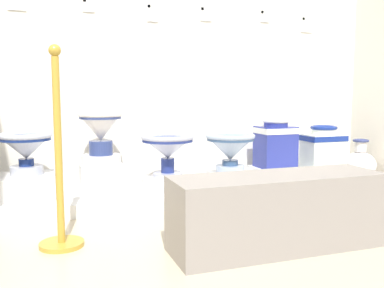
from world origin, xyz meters
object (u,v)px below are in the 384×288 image
plinth_block_tall_cobalt (102,176)px  info_placard_third (153,12)px  info_placard_fourth (206,13)px  info_placard_second (88,5)px  antique_toilet_squat_floral (323,147)px  info_placard_first (16,1)px  plinth_block_rightmost (230,178)px  info_placard_sixth (307,24)px  plinth_block_squat_floral (322,171)px  antique_toilet_pale_glazed (168,147)px  info_placard_fifth (265,16)px  plinth_block_broad_patterned (27,185)px  plinth_block_leftmost (275,172)px  antique_toilet_leftmost (275,142)px  antique_toilet_tall_cobalt (101,132)px  decorative_vase_companion (360,164)px  antique_toilet_rightmost (230,147)px  stanchion_post_near_left (60,184)px  antique_toilet_broad_patterned (26,147)px  plinth_block_pale_glazed (168,183)px  museum_bench (278,212)px

plinth_block_tall_cobalt → info_placard_third: bearing=32.9°
info_placard_fourth → info_placard_second: bearing=-180.0°
antique_toilet_squat_floral → info_placard_first: (-2.62, 0.30, 1.19)m
plinth_block_rightmost → info_placard_sixth: bearing=24.9°
plinth_block_squat_floral → info_placard_sixth: size_ratio=2.12×
antique_toilet_pale_glazed → info_placard_second: (-0.52, 0.46, 1.12)m
info_placard_fourth → info_placard_fifth: bearing=-0.0°
plinth_block_rightmost → info_placard_fifth: info_placard_fifth is taller
info_placard_first → info_placard_sixth: bearing=0.0°
plinth_block_broad_patterned → plinth_block_leftmost: bearing=2.2°
antique_toilet_pale_glazed → antique_toilet_leftmost: (1.05, 0.16, -0.02)m
antique_toilet_tall_cobalt → info_placard_third: size_ratio=2.57×
info_placard_second → decorative_vase_companion: (2.44, -0.38, -1.38)m
plinth_block_broad_patterned → plinth_block_tall_cobalt: (0.54, 0.05, 0.02)m
antique_toilet_rightmost → info_placard_sixth: (1.01, 0.47, 1.10)m
plinth_block_tall_cobalt → antique_toilet_squat_floral: (2.05, 0.02, 0.15)m
info_placard_fourth → info_placard_fifth: (0.59, -0.00, 0.01)m
plinth_block_squat_floral → antique_toilet_rightmost: bearing=-170.6°
decorative_vase_companion → stanchion_post_near_left: 2.89m
antique_toilet_pale_glazed → antique_toilet_broad_patterned: bearing=175.6°
antique_toilet_pale_glazed → antique_toilet_leftmost: bearing=8.6°
plinth_block_rightmost → info_placard_second: (-1.05, 0.47, 1.41)m
plinth_block_pale_glazed → info_placard_sixth: bearing=16.5°
plinth_block_leftmost → stanchion_post_near_left: size_ratio=0.35×
info_placard_sixth → antique_toilet_rightmost: bearing=-155.1°
antique_toilet_leftmost → plinth_block_squat_floral: (0.51, -0.00, -0.29)m
plinth_block_squat_floral → info_placard_third: bearing=169.1°
plinth_block_squat_floral → museum_bench: size_ratio=0.29×
info_placard_second → info_placard_sixth: info_placard_second is taller
plinth_block_tall_cobalt → info_placard_sixth: info_placard_sixth is taller
antique_toilet_leftmost → info_placard_third: size_ratio=2.79×
antique_toilet_pale_glazed → info_placard_third: (0.01, 0.46, 1.10)m
antique_toilet_broad_patterned → antique_toilet_tall_cobalt: antique_toilet_tall_cobalt is taller
plinth_block_tall_cobalt → plinth_block_pale_glazed: (0.49, -0.13, -0.06)m
plinth_block_tall_cobalt → antique_toilet_squat_floral: bearing=0.7°
antique_toilet_broad_patterned → info_placard_first: bearing=95.5°
plinth_block_broad_patterned → antique_toilet_leftmost: bearing=2.2°
antique_toilet_tall_cobalt → info_placard_third: 1.15m
antique_toilet_broad_patterned → plinth_block_pale_glazed: 1.08m
plinth_block_rightmost → museum_bench: size_ratio=0.27×
info_placard_second → museum_bench: 2.28m
plinth_block_leftmost → antique_toilet_squat_floral: bearing=-0.2°
plinth_block_pale_glazed → info_placard_fifth: (1.08, 0.46, 1.41)m
antique_toilet_leftmost → info_placard_fourth: (-0.56, 0.30, 1.14)m
antique_toilet_broad_patterned → antique_toilet_leftmost: (2.07, 0.08, -0.05)m
antique_toilet_tall_cobalt → plinth_block_squat_floral: (2.05, 0.02, -0.43)m
antique_toilet_pale_glazed → info_placard_first: (-1.06, 0.46, 1.11)m
plinth_block_rightmost → info_placard_fourth: size_ratio=2.42×
antique_toilet_broad_patterned → stanchion_post_near_left: stanchion_post_near_left is taller
antique_toilet_rightmost → plinth_block_leftmost: bearing=18.4°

